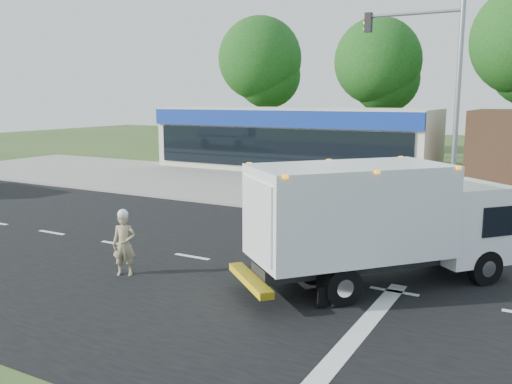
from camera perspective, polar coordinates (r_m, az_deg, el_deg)
ground at (r=14.76m, az=2.88°, el=-8.50°), size 120.00×120.00×0.00m
road_asphalt at (r=14.76m, az=2.88°, el=-8.48°), size 60.00×14.00×0.02m
sidewalk at (r=22.16m, az=12.29°, el=-2.31°), size 60.00×2.40×0.12m
parking_apron at (r=27.68m, az=15.78°, el=-0.15°), size 60.00×9.00×0.02m
lane_markings at (r=13.07m, az=5.63°, el=-10.94°), size 55.20×7.00×0.01m
ems_box_truck at (r=13.67m, az=12.61°, el=-2.47°), size 6.23×6.65×3.10m
emergency_worker at (r=14.73m, az=-13.72°, el=-5.24°), size 0.73×0.63×1.80m
retail_strip_mall at (r=35.97m, az=4.07°, el=5.65°), size 18.00×6.20×4.00m
traffic_signal_pole at (r=20.54m, az=18.69°, el=10.13°), size 3.51×0.25×8.00m
background_trees at (r=41.44m, az=19.79°, el=13.09°), size 36.77×7.39×12.10m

